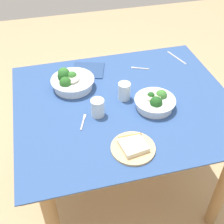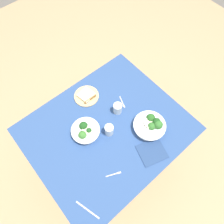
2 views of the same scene
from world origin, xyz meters
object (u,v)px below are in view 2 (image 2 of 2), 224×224
Objects in this scene: water_glass_side at (109,130)px; fork_by_far_bowl at (114,174)px; bread_side_plate at (87,96)px; broccoli_bowl_near at (151,125)px; broccoli_bowl_far at (85,131)px; fork_by_near_bowl at (122,102)px; table_knife_left at (88,210)px; water_glass_center at (118,108)px; napkin_folded_upper at (152,152)px.

water_glass_side is 0.31m from fork_by_far_bowl.
water_glass_side reaches higher than bread_side_plate.
broccoli_bowl_near reaches higher than water_glass_side.
water_glass_side reaches higher than fork_by_far_bowl.
broccoli_bowl_far is 1.97× the size of fork_by_near_bowl.
table_knife_left is at bearing -36.31° from fork_by_near_bowl.
broccoli_bowl_near is 0.28m from water_glass_center.
water_glass_center is (0.30, -0.02, 0.01)m from broccoli_bowl_far.
fork_by_far_bowl is at bearing -110.78° from bread_side_plate.
broccoli_bowl_near is 0.57m from bread_side_plate.
water_glass_center is 0.41m from napkin_folded_upper.
bread_side_plate reaches higher than fork_by_far_bowl.
fork_by_far_bowl is 0.28m from table_knife_left.
fork_by_near_bowl is at bearing 22.14° from water_glass_center.
fork_by_near_bowl is at bearing 75.97° from napkin_folded_upper.
fork_by_near_bowl and table_knife_left have the same top height.
broccoli_bowl_far is 1.13× the size of napkin_folded_upper.
napkin_folded_upper reaches higher than fork_by_far_bowl.
bread_side_plate is at bearing 51.55° from broccoli_bowl_far.
water_glass_center is at bearing 85.95° from napkin_folded_upper.
fork_by_near_bowl is (0.25, 0.13, -0.05)m from water_glass_side.
broccoli_bowl_far is 2.20× the size of water_glass_side.
bread_side_plate is at bearing 93.76° from fork_by_far_bowl.
broccoli_bowl_far is at bearing 144.52° from broccoli_bowl_near.
broccoli_bowl_near is at bearing -35.48° from broccoli_bowl_far.
broccoli_bowl_near reaches higher than table_knife_left.
bread_side_plate is 0.66m from fork_by_far_bowl.
table_knife_left is (-0.51, -0.68, -0.01)m from bread_side_plate.
broccoli_bowl_near is 0.72m from table_knife_left.
water_glass_side is at bearing 113.62° from napkin_folded_upper.
bread_side_plate is 2.16× the size of water_glass_center.
broccoli_bowl_far is 0.37m from fork_by_far_bowl.
broccoli_bowl_near is at bearing -70.36° from water_glass_center.
broccoli_bowl_near is 2.50× the size of water_glass_side.
broccoli_bowl_far is at bearing -52.61° from table_knife_left.
napkin_folded_upper is at bearing -83.71° from bread_side_plate.
fork_by_near_bowl is (-0.01, 0.30, -0.04)m from broccoli_bowl_near.
fork_by_far_bowl is (-0.34, -0.35, -0.04)m from water_glass_center.
table_knife_left is 0.58m from napkin_folded_upper.
fork_by_far_bowl is at bearing 169.65° from napkin_folded_upper.
broccoli_bowl_far is at bearing 122.57° from napkin_folded_upper.
table_knife_left is at bearing -126.93° from bread_side_plate.
broccoli_bowl_far is 0.18m from water_glass_side.
water_glass_center is at bearing 70.73° from fork_by_far_bowl.
bread_side_plate is 1.12× the size of table_knife_left.
water_glass_center is (-0.09, 0.27, 0.01)m from broccoli_bowl_near.
broccoli_bowl_far is 0.49m from broccoli_bowl_near.
napkin_folded_upper is (0.58, 0.00, 0.00)m from table_knife_left.
water_glass_side reaches higher than napkin_folded_upper.
water_glass_side is (-0.26, 0.17, 0.01)m from broccoli_bowl_near.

